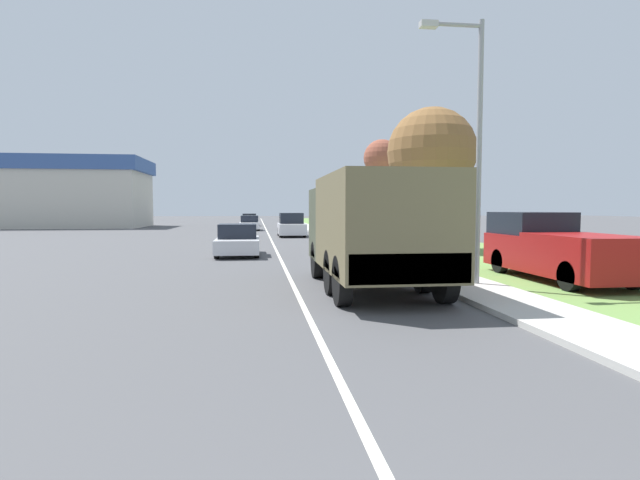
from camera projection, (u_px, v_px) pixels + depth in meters
name	position (u px, v px, depth m)	size (l,w,h in m)	color
ground_plane	(268.00, 234.00, 39.79)	(180.00, 180.00, 0.00)	#4C4C4F
lane_centre_stripe	(268.00, 234.00, 39.79)	(0.12, 120.00, 0.00)	silver
sidewalk_right	(324.00, 233.00, 40.36)	(1.80, 120.00, 0.12)	beige
grass_strip_right	(377.00, 233.00, 40.93)	(7.00, 120.00, 0.02)	#6B9347
military_truck	(373.00, 226.00, 12.73)	(2.59, 6.53, 2.89)	#474C38
car_nearest_ahead	(238.00, 241.00, 21.99)	(1.85, 3.99, 1.39)	silver
car_second_ahead	(291.00, 226.00, 36.65)	(1.90, 4.21, 1.73)	silver
car_third_ahead	(250.00, 224.00, 46.63)	(1.82, 3.91, 1.38)	silver
car_fourth_ahead	(249.00, 220.00, 58.31)	(1.75, 3.99, 1.43)	tan
pickup_truck	(555.00, 248.00, 14.53)	(2.01, 5.43, 1.95)	maroon
lamp_post	(472.00, 128.00, 12.81)	(1.69, 0.24, 6.76)	gray
tree_mid_right	(432.00, 152.00, 24.65)	(4.38, 4.38, 7.03)	#4C3D2D
tree_far_right	(382.00, 159.00, 35.84)	(2.63, 2.63, 6.99)	brown
building_distant	(53.00, 193.00, 53.65)	(19.55, 10.43, 7.40)	beige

